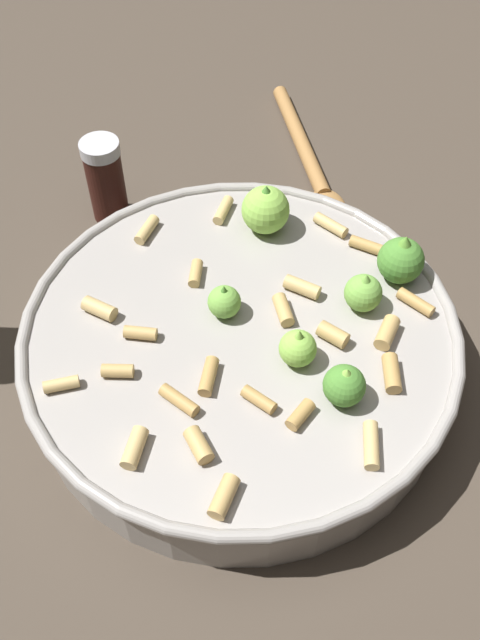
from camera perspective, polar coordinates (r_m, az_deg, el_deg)
The scene contains 4 objects.
ground_plane at distance 0.58m, azimuth -0.00°, elevation -4.04°, with size 2.40×2.40×0.00m, color #42382D.
cooking_pan at distance 0.56m, azimuth 0.22°, elevation -1.96°, with size 0.35×0.35×0.10m.
pepper_shaker at distance 0.69m, azimuth -10.99°, elevation 11.22°, with size 0.04×0.04×0.09m.
wooden_spoon at distance 0.77m, azimuth 5.65°, elevation 13.03°, with size 0.23×0.05×0.02m.
Camera 1 is at (-0.33, 0.04, 0.48)m, focal length 38.92 mm.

